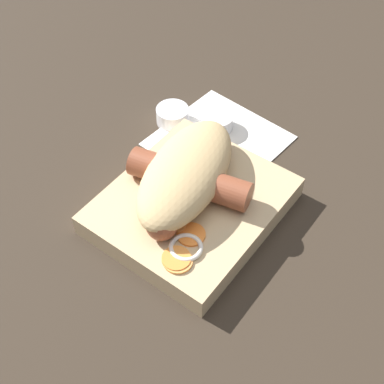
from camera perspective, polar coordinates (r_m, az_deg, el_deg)
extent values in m
plane|color=#33281E|center=(0.63, 0.00, -2.30)|extent=(3.00, 3.00, 0.00)
cube|color=tan|center=(0.62, 0.00, -1.47)|extent=(0.21, 0.18, 0.03)
ellipsoid|color=tan|center=(0.60, -0.64, 2.08)|extent=(0.19, 0.12, 0.05)
cylinder|color=brown|center=(0.60, -0.30, 1.44)|extent=(0.07, 0.15, 0.03)
sphere|color=brown|center=(0.65, 2.27, 5.71)|extent=(0.03, 0.03, 0.03)
sphere|color=brown|center=(0.56, -3.27, -3.51)|extent=(0.03, 0.03, 0.03)
cylinder|color=#F99E4C|center=(0.56, -1.52, -7.38)|extent=(0.04, 0.04, 0.00)
cylinder|color=orange|center=(0.57, -0.08, -4.55)|extent=(0.04, 0.04, 0.00)
cylinder|color=#F99E4C|center=(0.58, -1.63, -3.57)|extent=(0.02, 0.02, 0.00)
cylinder|color=orange|center=(0.56, -1.68, -7.12)|extent=(0.04, 0.04, 0.00)
torus|color=silver|center=(0.56, -0.65, -5.93)|extent=(0.04, 0.04, 0.01)
cube|color=white|center=(0.71, 2.86, 5.53)|extent=(0.16, 0.16, 0.00)
cylinder|color=white|center=(0.73, 2.64, 7.48)|extent=(0.04, 0.04, 0.02)
cylinder|color=maroon|center=(0.73, 2.62, 7.11)|extent=(0.04, 0.04, 0.01)
cylinder|color=white|center=(0.74, -2.09, 8.17)|extent=(0.04, 0.04, 0.02)
cylinder|color=maroon|center=(0.74, -2.08, 7.80)|extent=(0.04, 0.04, 0.01)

